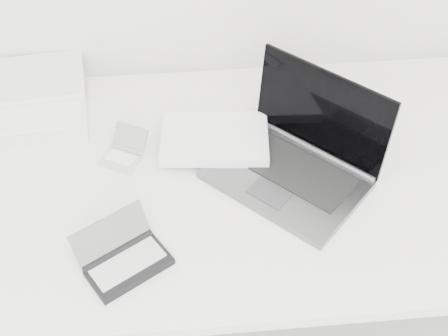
{
  "coord_description": "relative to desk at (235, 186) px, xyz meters",
  "views": [
    {
      "loc": [
        -0.12,
        0.54,
        1.79
      ],
      "look_at": [
        -0.03,
        1.51,
        0.79
      ],
      "focal_mm": 50.0,
      "sensor_mm": 36.0,
      "label": 1
    }
  ],
  "objects": [
    {
      "name": "palmtop_charcoal",
      "position": [
        -0.25,
        -0.24,
        0.06
      ],
      "size": [
        0.21,
        0.2,
        0.09
      ],
      "rotation": [
        0.0,
        0.0,
        0.56
      ],
      "color": "black",
      "rests_on": "desk"
    },
    {
      "name": "laptop_large",
      "position": [
        0.08,
        0.02,
        0.08
      ],
      "size": [
        0.51,
        0.43,
        0.23
      ],
      "rotation": [
        0.0,
        0.0,
        -0.77
      ],
      "color": "slate",
      "rests_on": "desk"
    },
    {
      "name": "netbook_open_white",
      "position": [
        -0.49,
        0.25,
        0.06
      ],
      "size": [
        0.28,
        0.35,
        0.06
      ],
      "rotation": [
        0.0,
        0.0,
        0.1
      ],
      "color": "white",
      "rests_on": "desk"
    },
    {
      "name": "pda_silver",
      "position": [
        -0.26,
        0.08,
        0.06
      ],
      "size": [
        0.12,
        0.13,
        0.06
      ],
      "rotation": [
        0.0,
        0.0,
        -0.49
      ],
      "color": "silver",
      "rests_on": "desk"
    },
    {
      "name": "desk",
      "position": [
        0.0,
        0.0,
        0.0
      ],
      "size": [
        1.6,
        0.8,
        0.73
      ],
      "color": "white",
      "rests_on": "ground"
    }
  ]
}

